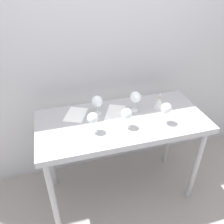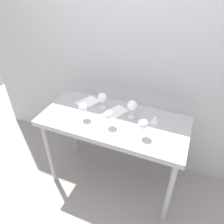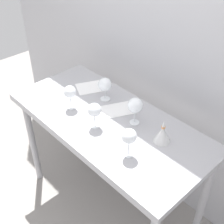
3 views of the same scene
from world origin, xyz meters
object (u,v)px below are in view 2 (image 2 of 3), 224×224
at_px(wine_glass_near_center, 109,115).
at_px(wine_glass_far_left, 102,98).
at_px(decanter_funnel, 155,119).
at_px(wine_glass_near_left, 83,108).
at_px(tasting_sheet_lower, 114,113).
at_px(wine_glass_far_right, 132,106).
at_px(wine_glass_near_right, 143,125).
at_px(tasting_sheet_upper, 88,102).

bearing_deg(wine_glass_near_center, wine_glass_far_left, 126.10).
bearing_deg(wine_glass_near_center, decanter_funnel, 28.10).
relative_size(wine_glass_near_left, tasting_sheet_lower, 0.62).
height_order(wine_glass_far_right, wine_glass_near_center, wine_glass_far_right).
bearing_deg(tasting_sheet_lower, wine_glass_near_right, -8.41).
bearing_deg(wine_glass_near_left, wine_glass_far_left, 69.99).
height_order(wine_glass_near_left, wine_glass_far_left, wine_glass_far_left).
relative_size(wine_glass_near_left, wine_glass_far_left, 0.99).
bearing_deg(wine_glass_far_left, wine_glass_far_right, -7.09).
height_order(wine_glass_near_right, wine_glass_far_right, wine_glass_far_right).
height_order(tasting_sheet_upper, tasting_sheet_lower, same).
bearing_deg(wine_glass_far_left, wine_glass_near_right, -28.58).
bearing_deg(wine_glass_far_right, tasting_sheet_lower, 179.31).
bearing_deg(wine_glass_far_left, wine_glass_near_left, -110.01).
distance_m(wine_glass_near_right, decanter_funnel, 0.24).
bearing_deg(tasting_sheet_upper, wine_glass_far_right, 16.67).
relative_size(wine_glass_far_right, wine_glass_near_center, 1.10).
bearing_deg(decanter_funnel, wine_glass_far_left, 175.28).
relative_size(wine_glass_far_right, tasting_sheet_lower, 0.69).
distance_m(wine_glass_near_right, wine_glass_near_left, 0.58).
relative_size(wine_glass_near_left, wine_glass_far_right, 0.91).
bearing_deg(wine_glass_near_left, wine_glass_far_right, 25.30).
bearing_deg(wine_glass_near_right, wine_glass_far_right, 126.80).
relative_size(wine_glass_near_right, tasting_sheet_lower, 0.67).
xyz_separation_m(wine_glass_near_left, wine_glass_far_left, (0.08, 0.23, -0.00)).
bearing_deg(decanter_funnel, wine_glass_near_center, -151.90).
height_order(wine_glass_far_left, decanter_funnel, wine_glass_far_left).
bearing_deg(wine_glass_far_right, wine_glass_far_left, 172.91).
bearing_deg(wine_glass_near_center, wine_glass_near_right, -4.53).
distance_m(wine_glass_far_right, wine_glass_near_center, 0.25).
xyz_separation_m(wine_glass_near_left, tasting_sheet_lower, (0.23, 0.19, -0.12)).
distance_m(wine_glass_near_right, wine_glass_far_right, 0.29).
distance_m(wine_glass_far_left, tasting_sheet_lower, 0.19).
relative_size(wine_glass_far_left, tasting_sheet_upper, 0.75).
relative_size(wine_glass_near_center, tasting_sheet_lower, 0.63).
height_order(wine_glass_near_left, tasting_sheet_lower, wine_glass_near_left).
height_order(wine_glass_near_left, tasting_sheet_upper, wine_glass_near_left).
bearing_deg(wine_glass_far_right, tasting_sheet_upper, 171.88).
distance_m(wine_glass_near_center, tasting_sheet_upper, 0.47).
bearing_deg(wine_glass_near_right, decanter_funnel, 75.94).
distance_m(tasting_sheet_upper, tasting_sheet_lower, 0.34).
distance_m(wine_glass_near_left, tasting_sheet_upper, 0.31).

